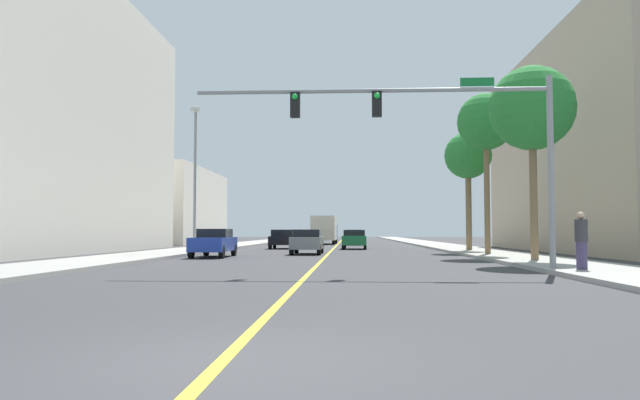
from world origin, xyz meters
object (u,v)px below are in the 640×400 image
at_px(street_lamp, 195,172).
at_px(delivery_truck, 325,229).
at_px(palm_mid, 486,123).
at_px(car_gray, 307,241).
at_px(car_blue, 214,242).
at_px(traffic_signal_mast, 435,125).
at_px(car_green, 354,239).
at_px(pedestrian, 581,241).
at_px(palm_far, 468,157).
at_px(car_black, 283,239).
at_px(car_silver, 354,237).
at_px(car_yellow, 298,237).
at_px(palm_near, 532,109).

xyz_separation_m(street_lamp, delivery_truck, (6.51, 27.53, -3.29)).
xyz_separation_m(street_lamp, palm_mid, (16.37, -3.10, 2.19)).
height_order(car_gray, car_blue, car_blue).
distance_m(traffic_signal_mast, car_green, 25.63).
relative_size(car_gray, pedestrian, 2.34).
xyz_separation_m(palm_far, delivery_truck, (-10.20, 24.09, -4.51)).
xyz_separation_m(car_black, car_gray, (2.64, -10.74, 0.00)).
relative_size(car_blue, car_green, 1.08).
distance_m(street_lamp, car_gray, 7.84).
xyz_separation_m(palm_mid, car_gray, (-9.69, 3.13, -6.28)).
bearing_deg(car_black, street_lamp, -111.38).
xyz_separation_m(car_silver, delivery_truck, (-3.05, 4.25, 0.80)).
bearing_deg(car_green, traffic_signal_mast, -82.96).
distance_m(car_blue, car_yellow, 30.43).
height_order(car_yellow, pedestrian, pedestrian).
distance_m(car_black, car_silver, 13.68).
relative_size(palm_mid, car_gray, 2.04).
height_order(palm_mid, pedestrian, palm_mid).
relative_size(palm_far, car_gray, 1.81).
relative_size(car_blue, car_silver, 1.00).
distance_m(palm_far, car_yellow, 26.68).
distance_m(delivery_truck, pedestrian, 44.50).
distance_m(street_lamp, car_green, 14.44).
height_order(street_lamp, car_blue, street_lamp).
bearing_deg(delivery_truck, car_blue, -96.72).
bearing_deg(pedestrian, palm_near, 121.92).
distance_m(palm_near, pedestrian, 8.24).
height_order(street_lamp, palm_mid, street_lamp).
bearing_deg(car_green, palm_near, -68.28).
bearing_deg(palm_far, palm_mid, -92.96).
xyz_separation_m(palm_near, car_black, (-12.75, 20.42, -5.66)).
relative_size(palm_mid, pedestrian, 4.77).
xyz_separation_m(car_gray, car_green, (2.83, 10.03, -0.01)).
bearing_deg(street_lamp, car_silver, 67.68).
relative_size(car_black, delivery_truck, 0.51).
relative_size(car_black, pedestrian, 2.29).
bearing_deg(pedestrian, palm_far, 125.15).
bearing_deg(car_gray, car_black, 103.83).
bearing_deg(traffic_signal_mast, car_yellow, 101.10).
relative_size(palm_mid, car_black, 2.09).
distance_m(palm_mid, car_silver, 27.97).
distance_m(traffic_signal_mast, street_lamp, 19.29).
relative_size(car_blue, car_yellow, 1.01).
xyz_separation_m(palm_far, car_blue, (-14.56, -7.63, -5.32)).
height_order(car_black, pedestrian, pedestrian).
bearing_deg(car_silver, car_gray, -96.41).
distance_m(traffic_signal_mast, car_blue, 15.25).
xyz_separation_m(street_lamp, car_black, (4.04, 10.77, -4.09)).
bearing_deg(palm_near, car_silver, 102.38).
relative_size(palm_near, car_gray, 1.95).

